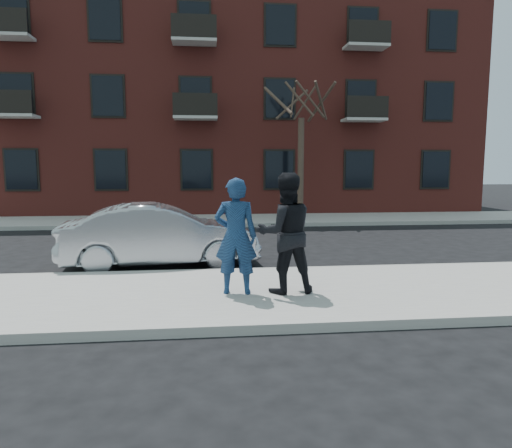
{
  "coord_description": "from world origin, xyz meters",
  "views": [
    {
      "loc": [
        0.57,
        -8.05,
        2.33
      ],
      "look_at": [
        1.47,
        0.4,
        1.26
      ],
      "focal_mm": 32.0,
      "sensor_mm": 36.0,
      "label": 1
    }
  ],
  "objects": [
    {
      "name": "far_sidewalk",
      "position": [
        0.0,
        11.25,
        0.07
      ],
      "size": [
        50.0,
        3.5,
        0.15
      ],
      "primitive_type": "cube",
      "color": "gray",
      "rests_on": "ground"
    },
    {
      "name": "man_hoodie",
      "position": [
        1.04,
        -0.35,
        1.15
      ],
      "size": [
        0.78,
        0.58,
        2.0
      ],
      "rotation": [
        0.0,
        0.0,
        3.01
      ],
      "color": "navy",
      "rests_on": "near_sidewalk"
    },
    {
      "name": "silver_sedan",
      "position": [
        -0.53,
        2.65,
        0.74
      ],
      "size": [
        4.63,
        2.06,
        1.48
      ],
      "primitive_type": "imported",
      "rotation": [
        0.0,
        0.0,
        1.69
      ],
      "color": "#999BA3",
      "rests_on": "ground"
    },
    {
      "name": "man_peacoat",
      "position": [
        1.9,
        -0.36,
        1.19
      ],
      "size": [
        1.08,
        0.88,
        2.08
      ],
      "rotation": [
        0.0,
        0.0,
        3.24
      ],
      "color": "black",
      "rests_on": "near_sidewalk"
    },
    {
      "name": "near_curb",
      "position": [
        0.0,
        1.55,
        0.07
      ],
      "size": [
        50.0,
        0.1,
        0.15
      ],
      "primitive_type": "cube",
      "color": "#999691",
      "rests_on": "ground"
    },
    {
      "name": "near_sidewalk",
      "position": [
        0.0,
        -0.25,
        0.07
      ],
      "size": [
        50.0,
        3.5,
        0.15
      ],
      "primitive_type": "cube",
      "color": "gray",
      "rests_on": "ground"
    },
    {
      "name": "street_tree",
      "position": [
        4.5,
        11.0,
        5.52
      ],
      "size": [
        3.6,
        3.6,
        6.8
      ],
      "color": "#33261E",
      "rests_on": "far_sidewalk"
    },
    {
      "name": "far_curb",
      "position": [
        0.0,
        9.45,
        0.07
      ],
      "size": [
        50.0,
        0.1,
        0.15
      ],
      "primitive_type": "cube",
      "color": "#999691",
      "rests_on": "ground"
    },
    {
      "name": "apartment_building",
      "position": [
        2.0,
        18.0,
        6.16
      ],
      "size": [
        24.3,
        10.3,
        12.3
      ],
      "color": "maroon",
      "rests_on": "ground"
    },
    {
      "name": "ground",
      "position": [
        0.0,
        0.0,
        0.0
      ],
      "size": [
        100.0,
        100.0,
        0.0
      ],
      "primitive_type": "plane",
      "color": "black",
      "rests_on": "ground"
    }
  ]
}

